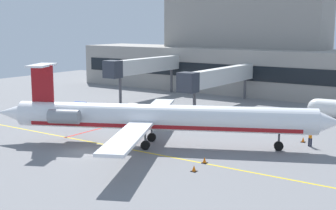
{
  "coord_description": "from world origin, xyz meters",
  "views": [
    {
      "loc": [
        31.26,
        -31.31,
        11.96
      ],
      "look_at": [
        1.51,
        12.09,
        3.0
      ],
      "focal_mm": 50.18,
      "sensor_mm": 36.0,
      "label": 1
    }
  ],
  "objects_px": {
    "pushback_tractor": "(81,110)",
    "fuel_tank": "(334,109)",
    "regional_jet": "(158,118)",
    "marshaller": "(310,137)",
    "baggage_tug": "(135,112)"
  },
  "relations": [
    {
      "from": "pushback_tractor",
      "to": "fuel_tank",
      "type": "relative_size",
      "value": 0.69
    },
    {
      "from": "baggage_tug",
      "to": "regional_jet",
      "type": "bearing_deg",
      "value": -42.37
    },
    {
      "from": "regional_jet",
      "to": "pushback_tractor",
      "type": "relative_size",
      "value": 7.17
    },
    {
      "from": "baggage_tug",
      "to": "fuel_tank",
      "type": "height_order",
      "value": "fuel_tank"
    },
    {
      "from": "regional_jet",
      "to": "baggage_tug",
      "type": "relative_size",
      "value": 9.18
    },
    {
      "from": "fuel_tank",
      "to": "marshaller",
      "type": "distance_m",
      "value": 14.16
    },
    {
      "from": "fuel_tank",
      "to": "pushback_tractor",
      "type": "bearing_deg",
      "value": -151.16
    },
    {
      "from": "pushback_tractor",
      "to": "regional_jet",
      "type": "bearing_deg",
      "value": -21.34
    },
    {
      "from": "pushback_tractor",
      "to": "marshaller",
      "type": "distance_m",
      "value": 30.11
    },
    {
      "from": "fuel_tank",
      "to": "marshaller",
      "type": "relative_size",
      "value": 3.42
    },
    {
      "from": "regional_jet",
      "to": "marshaller",
      "type": "bearing_deg",
      "value": 33.66
    },
    {
      "from": "baggage_tug",
      "to": "marshaller",
      "type": "bearing_deg",
      "value": -2.21
    },
    {
      "from": "marshaller",
      "to": "pushback_tractor",
      "type": "bearing_deg",
      "value": -176.85
    },
    {
      "from": "pushback_tractor",
      "to": "marshaller",
      "type": "bearing_deg",
      "value": 3.15
    },
    {
      "from": "regional_jet",
      "to": "fuel_tank",
      "type": "bearing_deg",
      "value": 63.62
    }
  ]
}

